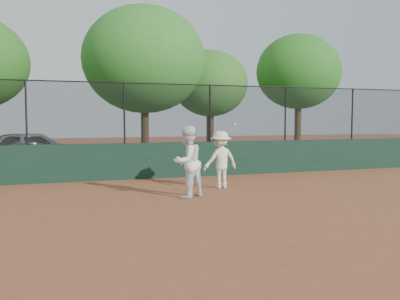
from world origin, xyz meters
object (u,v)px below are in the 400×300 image
object	(u,v)px
tree_3	(210,84)
tree_4	(299,72)
player_second	(187,162)
player_main	(221,160)
parked_car	(35,150)
tree_2	(144,60)

from	to	relation	value
tree_3	tree_4	xyz separation A→B (m)	(4.89, -0.03, 0.73)
player_second	tree_3	bearing A→B (deg)	-142.50
player_main	parked_car	bearing A→B (deg)	128.55
parked_car	tree_2	xyz separation A→B (m)	(4.73, 1.71, 3.90)
tree_2	tree_3	world-z (taller)	tree_2
parked_car	player_main	size ratio (longest dim) A/B	2.44
tree_2	tree_4	size ratio (longest dim) A/B	1.12
player_second	tree_4	bearing A→B (deg)	-162.35
parked_car	tree_2	size ratio (longest dim) A/B	0.65
player_second	tree_3	world-z (taller)	tree_3
player_main	tree_3	world-z (taller)	tree_3
player_second	tree_3	xyz separation A→B (m)	(4.23, 9.60, 2.79)
parked_car	player_second	distance (m)	8.54
tree_3	tree_4	world-z (taller)	tree_4
parked_car	tree_2	bearing A→B (deg)	-71.63
parked_car	player_main	distance (m)	8.29
tree_3	tree_4	size ratio (longest dim) A/B	0.83
tree_4	tree_2	bearing A→B (deg)	-178.59
player_second	parked_car	bearing A→B (deg)	-92.42
player_main	tree_4	world-z (taller)	tree_4
player_second	tree_2	distance (m)	10.14
player_second	tree_2	xyz separation A→B (m)	(0.95, 9.37, 3.77)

